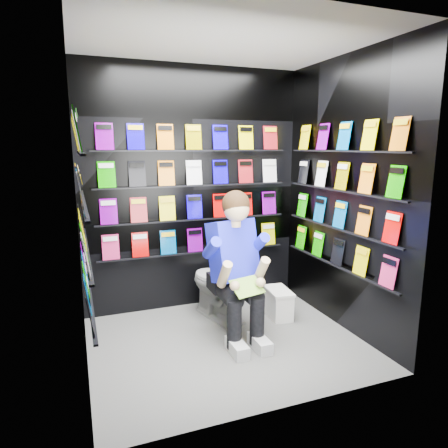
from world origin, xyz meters
name	(u,v)px	position (x,y,z in m)	size (l,w,h in m)	color
floor	(226,343)	(0.00, 0.00, 0.00)	(2.40, 2.40, 0.00)	slate
ceiling	(227,39)	(0.00, 0.00, 2.60)	(2.40, 2.40, 0.00)	white
wall_back	(194,190)	(0.00, 1.00, 1.30)	(2.40, 0.04, 2.60)	black
wall_front	(284,223)	(0.00, -1.00, 1.30)	(2.40, 0.04, 2.60)	black
wall_left	(77,210)	(-1.20, 0.00, 1.30)	(0.04, 2.00, 2.60)	black
wall_right	(344,196)	(1.20, 0.00, 1.30)	(0.04, 2.00, 2.60)	black
comics_back	(194,190)	(0.00, 0.97, 1.31)	(2.10, 0.06, 1.37)	red
comics_left	(81,209)	(-1.17, 0.00, 1.31)	(0.06, 1.70, 1.37)	red
comics_right	(341,195)	(1.17, 0.00, 1.31)	(0.06, 1.70, 1.37)	red
toilet	(218,283)	(0.13, 0.56, 0.37)	(0.42, 0.75, 0.73)	white
longbox	(278,304)	(0.72, 0.35, 0.14)	(0.20, 0.36, 0.27)	silver
longbox_lid	(279,291)	(0.72, 0.35, 0.28)	(0.22, 0.38, 0.03)	silver
reader	(232,252)	(0.13, 0.18, 0.80)	(0.57, 0.83, 1.53)	#1D21D9
held_comic	(247,287)	(0.13, -0.17, 0.58)	(0.28, 0.01, 0.20)	green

